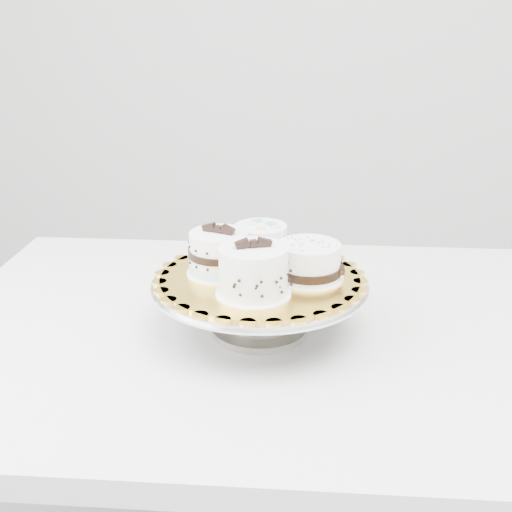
# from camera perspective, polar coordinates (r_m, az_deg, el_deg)

# --- Properties ---
(table) EXTENTS (1.27, 0.87, 0.75)m
(table) POSITION_cam_1_polar(r_m,az_deg,el_deg) (1.17, 2.87, -9.29)
(table) COLOR silver
(table) RESTS_ON floor
(cake_stand) EXTENTS (0.36, 0.36, 0.10)m
(cake_stand) POSITION_cam_1_polar(r_m,az_deg,el_deg) (1.08, 0.34, -3.56)
(cake_stand) COLOR gray
(cake_stand) RESTS_ON table
(cake_board) EXTENTS (0.40, 0.40, 0.00)m
(cake_board) POSITION_cam_1_polar(r_m,az_deg,el_deg) (1.07, 0.34, -1.94)
(cake_board) COLOR yellow
(cake_board) RESTS_ON cake_stand
(cake_swirl) EXTENTS (0.14, 0.14, 0.09)m
(cake_swirl) POSITION_cam_1_polar(r_m,az_deg,el_deg) (0.99, -0.24, -1.45)
(cake_swirl) COLOR white
(cake_swirl) RESTS_ON cake_board
(cake_banded) EXTENTS (0.12, 0.12, 0.09)m
(cake_banded) POSITION_cam_1_polar(r_m,az_deg,el_deg) (1.07, -3.29, 0.12)
(cake_banded) COLOR white
(cake_banded) RESTS_ON cake_board
(cake_dots) EXTENTS (0.12, 0.12, 0.07)m
(cake_dots) POSITION_cam_1_polar(r_m,az_deg,el_deg) (1.12, 0.43, 1.15)
(cake_dots) COLOR white
(cake_dots) RESTS_ON cake_board
(cake_ribbon) EXTENTS (0.12, 0.12, 0.06)m
(cake_ribbon) POSITION_cam_1_polar(r_m,az_deg,el_deg) (1.05, 4.76, -0.55)
(cake_ribbon) COLOR white
(cake_ribbon) RESTS_ON cake_board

